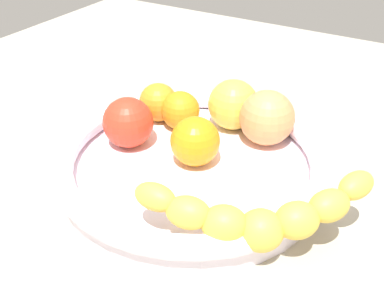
% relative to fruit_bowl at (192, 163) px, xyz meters
% --- Properties ---
extents(kitchen_counter, '(1.20, 1.20, 0.03)m').
position_rel_fruit_bowl_xyz_m(kitchen_counter, '(0.00, 0.00, -0.04)').
color(kitchen_counter, '#ADA695').
rests_on(kitchen_counter, ground).
extents(fruit_bowl, '(0.33, 0.33, 0.04)m').
position_rel_fruit_bowl_xyz_m(fruit_bowl, '(0.00, 0.00, 0.00)').
color(fruit_bowl, white).
rests_on(fruit_bowl, kitchen_counter).
extents(banana_draped_left, '(0.20, 0.15, 0.06)m').
position_rel_fruit_bowl_xyz_m(banana_draped_left, '(-0.12, 0.08, 0.03)').
color(banana_draped_left, yellow).
rests_on(banana_draped_left, fruit_bowl).
extents(orange_front, '(0.05, 0.05, 0.05)m').
position_rel_fruit_bowl_xyz_m(orange_front, '(0.06, -0.07, 0.02)').
color(orange_front, orange).
rests_on(orange_front, fruit_bowl).
extents(orange_mid_left, '(0.06, 0.06, 0.06)m').
position_rel_fruit_bowl_xyz_m(orange_mid_left, '(0.00, -0.01, 0.03)').
color(orange_mid_left, orange).
rests_on(orange_mid_left, fruit_bowl).
extents(orange_mid_right, '(0.05, 0.05, 0.05)m').
position_rel_fruit_bowl_xyz_m(orange_mid_right, '(0.10, -0.07, 0.02)').
color(orange_mid_right, orange).
rests_on(orange_mid_right, fruit_bowl).
extents(tomato_red, '(0.06, 0.06, 0.06)m').
position_rel_fruit_bowl_xyz_m(tomato_red, '(0.09, -0.00, 0.03)').
color(tomato_red, red).
rests_on(tomato_red, fruit_bowl).
extents(peach_blush, '(0.07, 0.07, 0.07)m').
position_rel_fruit_bowl_xyz_m(peach_blush, '(-0.05, -0.09, 0.03)').
color(peach_blush, '#F99258').
rests_on(peach_blush, fruit_bowl).
extents(apple_yellow, '(0.07, 0.07, 0.07)m').
position_rel_fruit_bowl_xyz_m(apple_yellow, '(0.00, -0.11, 0.03)').
color(apple_yellow, yellow).
rests_on(apple_yellow, fruit_bowl).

